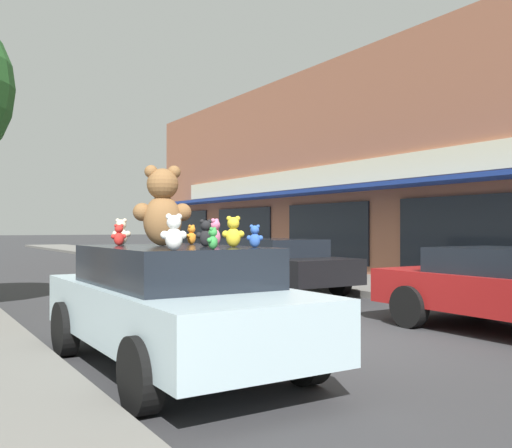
% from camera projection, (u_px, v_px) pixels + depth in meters
% --- Properties ---
extents(ground_plane, '(260.00, 260.00, 0.00)m').
position_uv_depth(ground_plane, '(332.00, 339.00, 8.01)').
color(ground_plane, '#333335').
extents(plush_art_car, '(1.93, 4.18, 1.36)m').
position_uv_depth(plush_art_car, '(173.00, 302.00, 6.34)').
color(plush_art_car, '#ADC6D1').
rests_on(plush_art_car, ground_plane).
extents(teddy_bear_giant, '(0.71, 0.51, 0.94)m').
position_uv_depth(teddy_bear_giant, '(163.00, 207.00, 6.66)').
color(teddy_bear_giant, olive).
rests_on(teddy_bear_giant, plush_art_car).
extents(teddy_bear_blue, '(0.18, 0.15, 0.24)m').
position_uv_depth(teddy_bear_blue, '(255.00, 236.00, 6.00)').
color(teddy_bear_blue, blue).
rests_on(teddy_bear_blue, plush_art_car).
extents(teddy_bear_yellow, '(0.25, 0.19, 0.34)m').
position_uv_depth(teddy_bear_yellow, '(233.00, 232.00, 6.16)').
color(teddy_bear_yellow, yellow).
rests_on(teddy_bear_yellow, plush_art_car).
extents(teddy_bear_green, '(0.16, 0.13, 0.21)m').
position_uv_depth(teddy_bear_green, '(213.00, 239.00, 5.46)').
color(teddy_bear_green, green).
rests_on(teddy_bear_green, plush_art_car).
extents(teddy_bear_black, '(0.23, 0.15, 0.30)m').
position_uv_depth(teddy_bear_black, '(206.00, 234.00, 6.26)').
color(teddy_bear_black, black).
rests_on(teddy_bear_black, plush_art_car).
extents(teddy_bear_pink, '(0.23, 0.20, 0.32)m').
position_uv_depth(teddy_bear_pink, '(215.00, 233.00, 6.57)').
color(teddy_bear_pink, pink).
rests_on(teddy_bear_pink, plush_art_car).
extents(teddy_bear_cream, '(0.23, 0.21, 0.32)m').
position_uv_depth(teddy_bear_cream, '(121.00, 232.00, 6.98)').
color(teddy_bear_cream, beige).
rests_on(teddy_bear_cream, plush_art_car).
extents(teddy_bear_red, '(0.18, 0.11, 0.25)m').
position_uv_depth(teddy_bear_red, '(119.00, 235.00, 6.72)').
color(teddy_bear_red, red).
rests_on(teddy_bear_red, plush_art_car).
extents(teddy_bear_white, '(0.26, 0.17, 0.34)m').
position_uv_depth(teddy_bear_white, '(174.00, 233.00, 5.25)').
color(teddy_bear_white, white).
rests_on(teddy_bear_white, plush_art_car).
extents(teddy_bear_orange, '(0.18, 0.15, 0.25)m').
position_uv_depth(teddy_bear_orange, '(191.00, 235.00, 7.23)').
color(teddy_bear_orange, orange).
rests_on(teddy_bear_orange, plush_art_car).
extents(parked_car_far_center, '(2.01, 4.72, 1.30)m').
position_uv_depth(parked_car_far_center, '(272.00, 263.00, 13.89)').
color(parked_car_far_center, black).
rests_on(parked_car_far_center, ground_plane).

